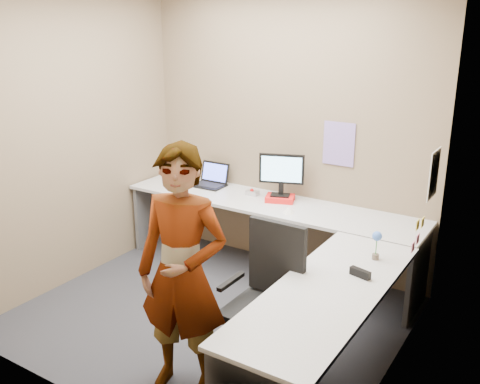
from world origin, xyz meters
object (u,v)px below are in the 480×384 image
Objects in this scene: monitor at (281,171)px; office_chair at (265,313)px; person at (183,274)px; desk at (279,247)px.

office_chair is at bearing -85.36° from monitor.
monitor is 1.93m from person.
desk is 0.81m from office_chair.
desk is 1.77× the size of person.
person is (-0.04, -1.21, 0.25)m from desk.
monitor is (-0.36, 0.69, 0.43)m from desk.
person reaches higher than office_chair.
monitor is 1.68m from office_chair.
desk is at bearing -82.55° from monitor.
monitor reaches higher than desk.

